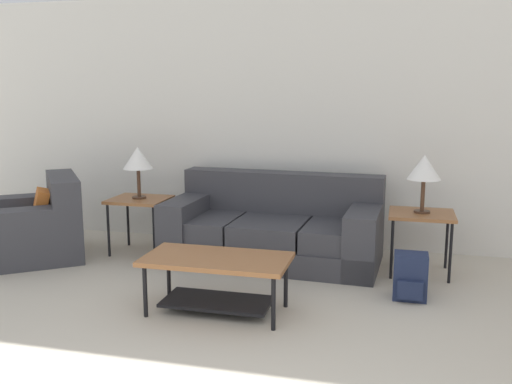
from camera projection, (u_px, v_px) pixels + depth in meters
name	position (u px, v px, depth m)	size (l,w,h in m)	color
wall_back	(313.00, 123.00, 5.89)	(8.96, 0.06, 2.60)	silver
couch	(274.00, 230.00, 5.53)	(2.07, 1.06, 0.82)	#38383D
armchair	(34.00, 229.00, 5.61)	(1.33, 1.34, 0.80)	#38383D
coffee_table	(217.00, 271.00, 4.22)	(1.08, 0.56, 0.43)	#935B33
side_table_left	(140.00, 204.00, 5.73)	(0.57, 0.50, 0.56)	#935B33
side_table_right	(421.00, 219.00, 5.07)	(0.57, 0.50, 0.56)	#935B33
table_lamp_left	(138.00, 159.00, 5.65)	(0.30, 0.30, 0.52)	#472D1E
table_lamp_right	(424.00, 168.00, 4.99)	(0.30, 0.30, 0.52)	#472D1E
backpack	(410.00, 277.00, 4.51)	(0.26, 0.28, 0.37)	#1E2847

